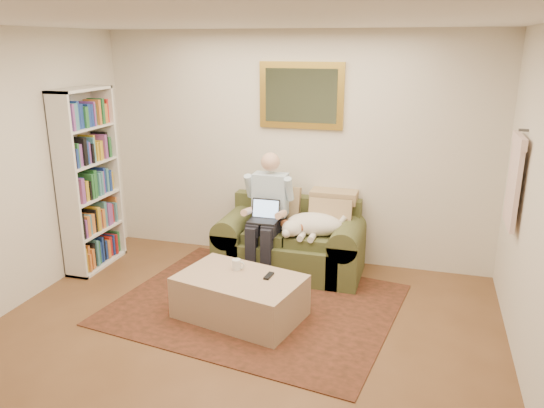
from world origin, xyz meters
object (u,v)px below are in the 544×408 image
at_px(sofa, 290,248).
at_px(coffee_mug, 236,264).
at_px(seated_man, 266,216).
at_px(sleeping_dog, 315,224).
at_px(bookshelf, 89,181).
at_px(ottoman, 240,297).
at_px(laptop, 264,215).

relative_size(sofa, coffee_mug, 15.80).
bearing_deg(seated_man, sleeping_dog, 7.13).
bearing_deg(bookshelf, sofa, 12.05).
distance_m(seated_man, bookshelf, 2.00).
xyz_separation_m(sofa, seated_man, (-0.24, -0.14, 0.39)).
height_order(ottoman, coffee_mug, coffee_mug).
xyz_separation_m(sofa, ottoman, (-0.18, -1.14, -0.07)).
height_order(sofa, seated_man, seated_man).
relative_size(sofa, sleeping_dog, 2.43).
xyz_separation_m(laptop, ottoman, (0.05, -0.94, -0.50)).
distance_m(seated_man, ottoman, 1.10).
distance_m(sofa, sleeping_dog, 0.44).
bearing_deg(sleeping_dog, ottoman, -113.76).
distance_m(seated_man, sleeping_dog, 0.53).
xyz_separation_m(laptop, bookshelf, (-1.94, -0.26, 0.30)).
height_order(seated_man, coffee_mug, seated_man).
bearing_deg(laptop, ottoman, -86.80).
xyz_separation_m(ottoman, bookshelf, (-1.99, 0.68, 0.80)).
relative_size(sleeping_dog, bookshelf, 0.33).
bearing_deg(coffee_mug, sofa, 74.89).
bearing_deg(ottoman, seated_man, 93.00).
relative_size(seated_man, ottoman, 1.20).
bearing_deg(sleeping_dog, laptop, -166.36).
height_order(sofa, coffee_mug, sofa).
bearing_deg(bookshelf, coffee_mug, -15.55).
height_order(laptop, ottoman, laptop).
distance_m(sleeping_dog, ottoman, 1.23).
bearing_deg(laptop, bookshelf, -172.41).
bearing_deg(sleeping_dog, sofa, 164.26).
distance_m(sofa, bookshelf, 2.34).
bearing_deg(seated_man, coffee_mug, -92.16).
distance_m(seated_man, coffee_mug, 0.88).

